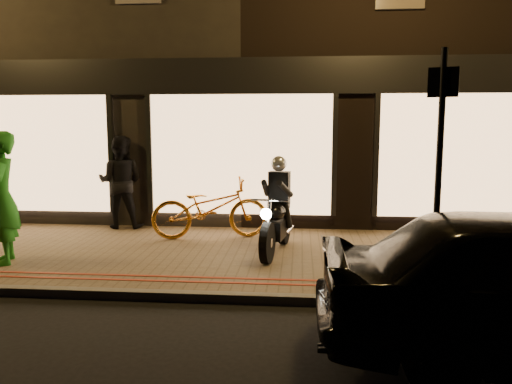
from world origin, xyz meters
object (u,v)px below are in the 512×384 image
(sign_post, at_px, (439,160))
(bicycle_gold, at_px, (210,208))
(motorcycle, at_px, (277,216))
(person_green, at_px, (2,198))

(sign_post, height_order, bicycle_gold, sign_post)
(sign_post, distance_m, bicycle_gold, 4.47)
(motorcycle, xyz_separation_m, person_green, (-4.11, -1.00, 0.39))
(person_green, bearing_deg, motorcycle, 77.66)
(bicycle_gold, bearing_deg, person_green, 110.24)
(motorcycle, relative_size, sign_post, 0.64)
(sign_post, height_order, person_green, sign_post)
(sign_post, distance_m, person_green, 6.25)
(motorcycle, height_order, person_green, person_green)
(sign_post, relative_size, bicycle_gold, 1.40)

